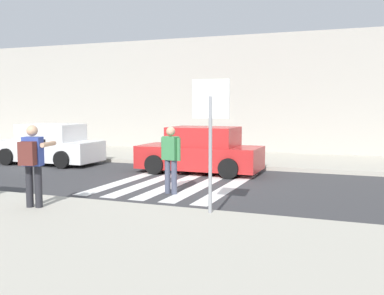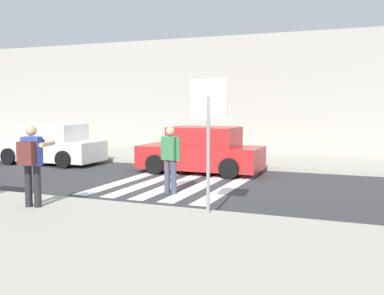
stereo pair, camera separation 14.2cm
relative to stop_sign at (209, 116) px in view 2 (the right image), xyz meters
The scene contains 14 objects.
ground_plane 4.61m from the stop_sign, 123.15° to the left, with size 120.00×120.00×0.00m, color #38383A.
sidewalk_near 4.08m from the stop_sign, 129.37° to the right, with size 60.00×6.00×0.14m, color #B2AD9E.
sidewalk_far 9.92m from the stop_sign, 103.42° to the left, with size 60.00×4.80×0.14m, color #B2AD9E.
building_facade_far 14.05m from the stop_sign, 99.24° to the left, with size 56.00×4.00×5.46m, color #ADA89E.
crosswalk_stripe_0 5.70m from the stop_sign, 136.55° to the left, with size 0.44×5.20×0.01m, color silver.
crosswalk_stripe_1 5.19m from the stop_sign, 129.91° to the left, with size 0.44×5.20×0.01m, color silver.
crosswalk_stripe_2 4.76m from the stop_sign, 121.69° to the left, with size 0.44×5.20×0.01m, color silver.
crosswalk_stripe_3 4.44m from the stop_sign, 111.72° to the left, with size 0.44×5.20×0.01m, color silver.
crosswalk_stripe_4 4.24m from the stop_sign, 100.16° to the left, with size 0.44×5.20×0.01m, color silver.
stop_sign is the anchor object (origin of this frame).
photographer_with_backpack 3.81m from the stop_sign, 165.86° to the right, with size 0.70×0.92×1.72m.
pedestrian_crossing 2.98m from the stop_sign, 130.32° to the left, with size 0.57×0.31×1.72m.
parked_car_white 10.38m from the stop_sign, 146.02° to the left, with size 4.10×1.92×1.55m.
parked_car_red 6.34m from the stop_sign, 111.90° to the left, with size 4.10×1.92×1.55m.
Camera 2 is at (5.22, -11.71, 2.28)m, focal length 42.00 mm.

